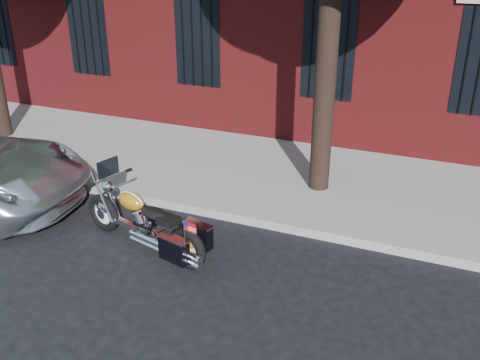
% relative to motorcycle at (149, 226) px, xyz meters
% --- Properties ---
extents(ground, '(120.00, 120.00, 0.00)m').
position_rel_motorcycle_xyz_m(ground, '(1.29, 0.01, -0.43)').
color(ground, black).
rests_on(ground, ground).
extents(curb, '(40.00, 0.16, 0.15)m').
position_rel_motorcycle_xyz_m(curb, '(1.29, 1.39, -0.36)').
color(curb, gray).
rests_on(curb, ground).
extents(sidewalk, '(40.00, 3.60, 0.15)m').
position_rel_motorcycle_xyz_m(sidewalk, '(1.29, 3.27, -0.36)').
color(sidewalk, gray).
rests_on(sidewalk, ground).
extents(motorcycle, '(2.41, 1.13, 1.28)m').
position_rel_motorcycle_xyz_m(motorcycle, '(0.00, 0.00, 0.00)').
color(motorcycle, black).
rests_on(motorcycle, ground).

